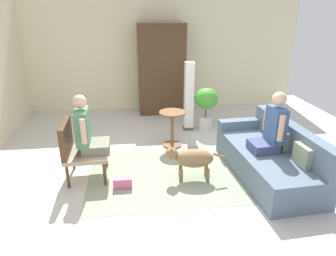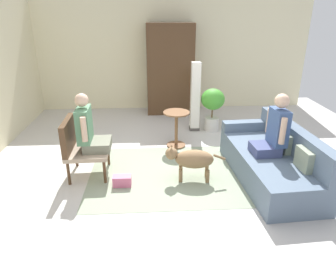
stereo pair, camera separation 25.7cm
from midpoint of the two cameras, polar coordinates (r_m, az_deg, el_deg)
ground_plane at (r=4.81m, az=0.87°, el=-8.23°), size 8.11×8.11×0.00m
back_wall at (r=7.67m, az=-2.76°, el=13.71°), size 6.90×0.12×2.71m
area_rug at (r=4.77m, az=-0.76°, el=-8.50°), size 2.55×1.90×0.01m
couch at (r=4.82m, az=17.06°, el=-5.36°), size 0.99×2.05×0.81m
armchair at (r=4.67m, az=-18.23°, el=-3.35°), size 0.63×0.68×0.90m
person_on_couch at (r=4.59m, az=17.47°, el=0.04°), size 0.46×0.51×0.89m
person_on_armchair at (r=4.55m, az=-16.57°, el=-0.47°), size 0.46×0.58×0.86m
round_end_table at (r=5.54m, az=-0.51°, el=0.33°), size 0.48×0.48×0.67m
dog at (r=4.49m, az=2.82°, el=-5.72°), size 0.88×0.33×0.54m
potted_plant at (r=6.31m, az=5.99°, el=4.56°), size 0.48×0.48×0.89m
column_lamp at (r=6.25m, az=2.74°, el=5.80°), size 0.20×0.20×1.42m
armoire_cabinet at (r=7.32m, az=-2.28°, el=10.95°), size 1.09×0.56×2.10m
handbag at (r=4.46m, az=-10.15°, el=-10.04°), size 0.26×0.14×0.16m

